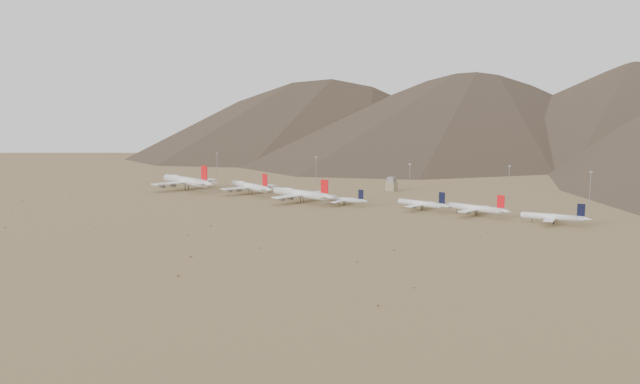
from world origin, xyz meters
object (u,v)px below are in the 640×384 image
Objects in this scene: widebody_centre at (250,186)px; widebody_east at (301,194)px; narrowbody_b at (423,204)px; control_tower at (392,185)px; widebody_west at (186,181)px; narrowbody_a at (345,200)px.

widebody_centre is 63.87m from widebody_east.
widebody_centre is at bearing -169.62° from narrowbody_b.
control_tower is at bearing 85.35° from widebody_east.
narrowbody_b is (219.29, 11.68, -3.40)m from widebody_west.
narrowbody_b is (57.78, 10.22, 0.55)m from narrowbody_a.
widebody_centre is 122.55m from control_tower.
widebody_centre is 155.14m from narrowbody_b.
widebody_centre is at bearing -137.05° from control_tower.
widebody_centre is 5.06× the size of control_tower.
control_tower is at bearing 94.27° from narrowbody_a.
widebody_centre reaches higher than narrowbody_a.
control_tower is (-65.42, 81.62, 0.69)m from narrowbody_b.
narrowbody_a is at bearing 15.51° from widebody_centre.
control_tower is (27.48, 97.90, -1.38)m from widebody_east.
widebody_west is at bearing -150.91° from widebody_centre.
narrowbody_a is 3.18× the size of control_tower.
widebody_centre is 1.59× the size of narrowbody_a.
widebody_centre is at bearing 174.61° from narrowbody_a.
widebody_east is (62.22, -14.41, 0.17)m from widebody_centre.
widebody_west is at bearing -167.26° from narrowbody_b.
widebody_centre reaches higher than narrowbody_b.
narrowbody_a is 58.68m from narrowbody_b.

